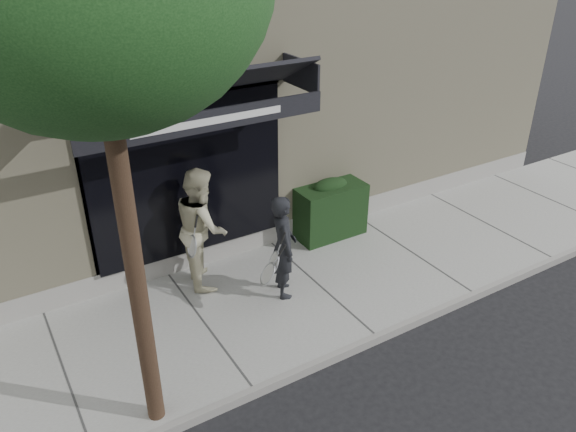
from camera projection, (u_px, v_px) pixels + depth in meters
ground at (317, 289)px, 9.29m from camera, size 80.00×80.00×0.00m
sidewalk at (317, 286)px, 9.26m from camera, size 20.00×3.00×0.12m
curb at (377, 338)px, 8.08m from camera, size 20.00×0.10×0.14m
building_facade at (188, 64)px, 11.74m from camera, size 14.30×8.04×5.64m
hedge at (329, 208)px, 10.42m from camera, size 1.30×0.70×1.14m
pedestrian_front at (283, 247)px, 8.60m from camera, size 0.87×0.84×1.70m
pedestrian_back at (202, 227)px, 8.86m from camera, size 0.95×1.11×1.98m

